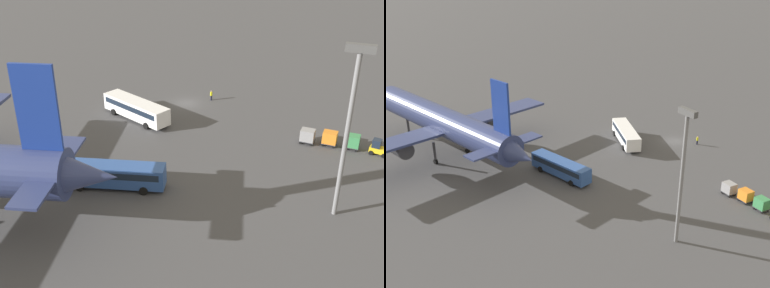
% 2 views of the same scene
% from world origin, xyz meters
% --- Properties ---
extents(ground_plane, '(600.00, 600.00, 0.00)m').
position_xyz_m(ground_plane, '(0.00, 0.00, 0.00)').
color(ground_plane, '#424244').
extents(airplane, '(49.40, 42.51, 18.07)m').
position_xyz_m(airplane, '(17.00, 41.79, 6.80)').
color(airplane, navy).
rests_on(airplane, ground).
extents(shuttle_bus_near, '(12.59, 7.38, 3.03)m').
position_xyz_m(shuttle_bus_near, '(4.94, 8.77, 1.83)').
color(shuttle_bus_near, white).
rests_on(shuttle_bus_near, ground).
extents(shuttle_bus_far, '(12.58, 5.63, 3.05)m').
position_xyz_m(shuttle_bus_far, '(-1.62, 27.57, 1.84)').
color(shuttle_bus_far, '#2D5199').
rests_on(shuttle_bus_far, ground).
extents(worker_person, '(0.38, 0.38, 1.74)m').
position_xyz_m(worker_person, '(-3.44, -2.78, 0.87)').
color(worker_person, '#1E1E2D').
rests_on(worker_person, ground).
extents(cargo_cart_green, '(2.08, 1.78, 2.06)m').
position_xyz_m(cargo_cart_green, '(-27.35, 7.14, 1.19)').
color(cargo_cart_green, '#38383D').
rests_on(cargo_cart_green, ground).
extents(cargo_cart_orange, '(2.08, 1.78, 2.06)m').
position_xyz_m(cargo_cart_orange, '(-24.34, 7.18, 1.19)').
color(cargo_cart_orange, '#38383D').
rests_on(cargo_cart_orange, ground).
extents(cargo_cart_grey, '(2.08, 1.78, 2.06)m').
position_xyz_m(cargo_cart_grey, '(-21.32, 7.59, 1.19)').
color(cargo_cart_grey, '#38383D').
rests_on(cargo_cart_grey, ground).
extents(light_pole, '(2.80, 0.70, 18.99)m').
position_xyz_m(light_pole, '(-26.88, 23.71, 11.53)').
color(light_pole, slate).
rests_on(light_pole, ground).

